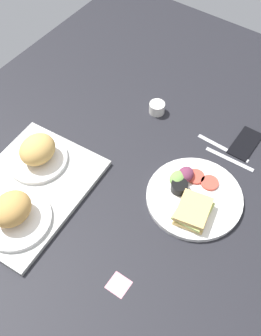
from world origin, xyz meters
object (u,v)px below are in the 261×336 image
at_px(bread_plate_near, 13,213).
at_px(serving_tray, 28,190).
at_px(bread_plate_far, 37,153).
at_px(espresso_cup, 157,108).
at_px(cell_phone, 245,143).
at_px(plate_with_salad, 192,197).
at_px(sticky_note, 119,285).
at_px(fork, 230,159).
at_px(knife, 223,148).

bearing_deg(bread_plate_near, serving_tray, 25.81).
bearing_deg(bread_plate_far, espresso_cup, -24.25).
bearing_deg(bread_plate_far, cell_phone, -48.18).
height_order(serving_tray, plate_with_salad, plate_with_salad).
height_order(serving_tray, sticky_note, serving_tray).
xyz_separation_m(serving_tray, bread_plate_far, (0.10, 0.04, 0.05)).
relative_size(serving_tray, fork, 2.65).
bearing_deg(knife, bread_plate_near, 60.02).
xyz_separation_m(espresso_cup, knife, (-0.02, -0.28, -0.02)).
bearing_deg(knife, fork, 144.81).
relative_size(bread_plate_near, espresso_cup, 3.78).
relative_size(cell_phone, sticky_note, 2.57).
xyz_separation_m(bread_plate_near, cell_phone, (0.66, -0.42, -0.05)).
bearing_deg(fork, espresso_cup, -9.81).
distance_m(bread_plate_far, plate_with_salad, 0.51).
bearing_deg(plate_with_salad, knife, 3.85).
height_order(knife, sticky_note, knife).
relative_size(bread_plate_near, plate_with_salad, 0.71).
bearing_deg(bread_plate_near, knife, -31.66).
height_order(serving_tray, fork, serving_tray).
xyz_separation_m(bread_plate_far, cell_phone, (0.46, -0.52, -0.05)).
bearing_deg(sticky_note, serving_tray, 78.81).
distance_m(espresso_cup, fork, 0.32).
relative_size(plate_with_salad, cell_phone, 2.06).
xyz_separation_m(plate_with_salad, sticky_note, (-0.35, 0.03, -0.02)).
relative_size(fork, sticky_note, 3.04).
bearing_deg(fork, knife, -38.51).
distance_m(bread_plate_near, sticky_note, 0.37).
relative_size(bread_plate_near, sticky_note, 3.78).
distance_m(serving_tray, plate_with_salad, 0.51).
bearing_deg(bread_plate_near, sticky_note, -87.26).
xyz_separation_m(bread_plate_near, bread_plate_far, (0.20, 0.09, 0.00)).
bearing_deg(plate_with_salad, serving_tray, 121.61).
bearing_deg(serving_tray, plate_with_salad, -58.39).
bearing_deg(sticky_note, bread_plate_far, 67.81).
bearing_deg(sticky_note, espresso_cup, 23.89).
xyz_separation_m(plate_with_salad, knife, (0.24, 0.02, -0.01)).
height_order(bread_plate_near, fork, bread_plate_near).
relative_size(espresso_cup, cell_phone, 0.39).
bearing_deg(plate_with_salad, cell_phone, -7.07).
height_order(knife, cell_phone, cell_phone).
relative_size(knife, sticky_note, 3.39).
xyz_separation_m(serving_tray, cell_phone, (0.57, -0.47, -0.00)).
bearing_deg(cell_phone, espresso_cup, 97.97).
height_order(serving_tray, cell_phone, serving_tray).
distance_m(fork, knife, 0.05).
bearing_deg(knife, sticky_note, 90.68).
xyz_separation_m(bread_plate_near, plate_with_salad, (0.37, -0.39, -0.04)).
relative_size(espresso_cup, knife, 0.29).
bearing_deg(serving_tray, sticky_note, -101.19).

